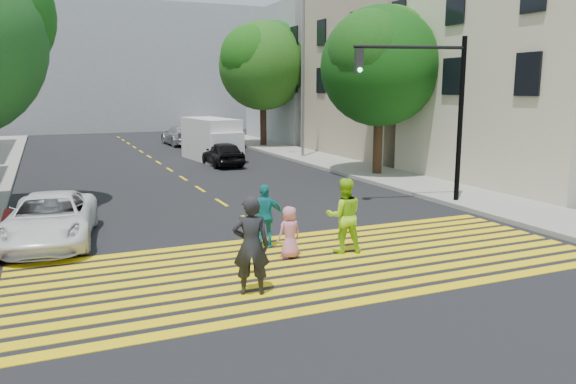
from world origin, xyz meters
TOP-DOWN VIEW (x-y plane):
  - ground at (0.00, 0.00)m, footprint 120.00×120.00m
  - sidewalk_right at (8.50, 15.00)m, footprint 3.00×60.00m
  - curb_red at (-6.90, 6.00)m, footprint 0.20×8.00m
  - crosswalk at (0.00, 1.28)m, footprint 13.40×5.30m
  - lane_line at (0.00, 22.50)m, footprint 0.12×34.40m
  - building_right_cream at (15.00, 8.00)m, footprint 10.00×10.00m
  - building_right_tan at (15.00, 19.00)m, footprint 10.00×10.00m
  - building_right_grey at (15.00, 30.00)m, footprint 10.00×10.00m
  - backdrop_block at (0.00, 48.00)m, footprint 30.00×8.00m
  - tree_right_near at (8.47, 12.12)m, footprint 6.88×6.82m
  - tree_right_far at (8.37, 26.60)m, footprint 7.49×7.34m
  - pedestrian_man at (-2.07, 0.02)m, footprint 0.84×0.69m
  - pedestrian_woman at (1.00, 1.84)m, footprint 1.06×0.92m
  - pedestrian_child at (-0.41, 1.95)m, footprint 0.68×0.51m
  - pedestrian_extra at (-0.62, 3.02)m, footprint 1.03×0.65m
  - white_sedan at (-5.65, 5.65)m, footprint 2.77×4.88m
  - dark_car_near at (2.89, 18.37)m, footprint 1.58×3.84m
  - silver_car at (3.30, 30.18)m, footprint 2.15×4.88m
  - dark_car_parked at (5.24, 25.88)m, footprint 1.83×4.01m
  - white_van at (3.03, 20.76)m, footprint 2.37×5.17m
  - traffic_signal at (6.49, 5.75)m, footprint 3.82×1.18m
  - street_lamp at (7.89, 19.57)m, footprint 2.06×0.61m

SIDE VIEW (x-z plane):
  - ground at x=0.00m, z-range 0.00..0.00m
  - lane_line at x=0.00m, z-range 0.00..0.01m
  - crosswalk at x=0.00m, z-range 0.00..0.01m
  - sidewalk_right at x=8.50m, z-range 0.00..0.15m
  - curb_red at x=-6.90m, z-range 0.00..0.16m
  - pedestrian_child at x=-0.41m, z-range 0.00..1.26m
  - dark_car_parked at x=5.24m, z-range 0.00..1.28m
  - white_sedan at x=-5.65m, z-range 0.00..1.28m
  - dark_car_near at x=2.89m, z-range 0.00..1.30m
  - silver_car at x=3.30m, z-range 0.00..1.39m
  - pedestrian_extra at x=-0.62m, z-range 0.00..1.63m
  - pedestrian_woman at x=1.00m, z-range 0.00..1.86m
  - pedestrian_man at x=-2.07m, z-range 0.00..1.98m
  - white_van at x=3.03m, z-range -0.06..2.30m
  - traffic_signal at x=6.49m, z-range 0.85..6.58m
  - building_right_cream at x=15.00m, z-range 0.00..10.00m
  - building_right_tan at x=15.00m, z-range 0.00..10.00m
  - building_right_grey at x=15.00m, z-range 0.00..10.00m
  - street_lamp at x=7.89m, z-range 0.68..9.85m
  - tree_right_near at x=8.47m, z-range 1.38..9.17m
  - tree_right_far at x=8.37m, z-range 1.52..10.18m
  - backdrop_block at x=0.00m, z-range 0.00..12.00m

